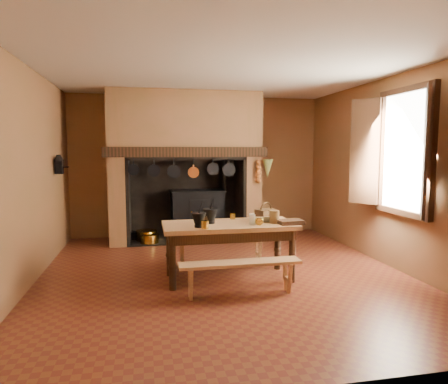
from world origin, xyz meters
The scene contains 28 objects.
floor centered at (0.00, 0.00, 0.00)m, with size 5.50×5.50×0.00m, color #5F2E16.
ceiling centered at (0.00, 0.00, 2.80)m, with size 5.50×5.50×0.00m, color silver.
back_wall centered at (0.00, 2.75, 1.40)m, with size 5.00×0.02×2.80m, color brown.
wall_left centered at (-2.50, 0.00, 1.40)m, with size 0.02×5.50×2.80m, color brown.
wall_right centered at (2.50, 0.00, 1.40)m, with size 0.02×5.50×2.80m, color brown.
wall_front centered at (0.00, -2.75, 1.40)m, with size 5.00×0.02×2.80m, color brown.
chimney_breast centered at (-0.30, 2.31, 1.81)m, with size 2.95×0.96×2.80m.
iron_range centered at (-0.04, 2.45, 0.48)m, with size 1.12×0.55×1.60m.
hearth_pans centered at (-1.05, 2.22, 0.09)m, with size 0.51×0.62×0.20m.
hanging_pans centered at (-0.34, 1.81, 1.36)m, with size 1.92×0.29×0.27m.
onion_string centered at (1.00, 1.79, 1.33)m, with size 0.12×0.10×0.46m, color #99431C, non-canonical shape.
herb_bunch centered at (1.18, 1.79, 1.38)m, with size 0.20×0.20×0.35m, color #5E6731.
window centered at (2.35, -0.40, 1.70)m, with size 0.39×1.75×1.76m.
wall_coffee_mill centered at (-2.42, 1.55, 1.52)m, with size 0.23×0.16×0.31m.
work_table centered at (0.03, -0.21, 0.64)m, with size 1.75×0.78×0.76m.
bench_front centered at (0.03, -0.83, 0.31)m, with size 1.46×0.26×0.41m.
bench_back centered at (0.03, 0.39, 0.30)m, with size 1.42×0.25×0.40m.
mortar_large centered at (-0.22, -0.18, 0.87)m, with size 0.20×0.20×0.34m.
mortar_small centered at (-0.40, -0.41, 0.86)m, with size 0.19×0.19×0.32m.
coffee_grinder centered at (-0.24, -0.15, 0.83)m, with size 0.19×0.16×0.19m.
brass_mug_a centered at (-0.34, -0.52, 0.81)m, with size 0.09×0.09×0.10m, color #B88B2A.
brass_mug_b centered at (0.14, 0.09, 0.80)m, with size 0.08×0.08×0.09m, color #B88B2A.
mixing_bowl centered at (0.51, -0.13, 0.80)m, with size 0.36×0.36×0.09m, color beige.
stoneware_crock centered at (0.62, -0.31, 0.84)m, with size 0.13×0.13×0.17m, color brown.
glass_jar centered at (0.30, -0.37, 0.83)m, with size 0.08×0.08×0.14m, color beige.
wicker_basket centered at (0.59, -0.05, 0.84)m, with size 0.32×0.28×0.25m.
wooden_tray centered at (0.81, -0.42, 0.79)m, with size 0.32×0.23×0.05m, color #351E10.
brass_cup centered at (0.38, -0.42, 0.80)m, with size 0.11×0.11×0.08m, color #B88B2A.
Camera 1 is at (-1.05, -5.31, 1.72)m, focal length 32.00 mm.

